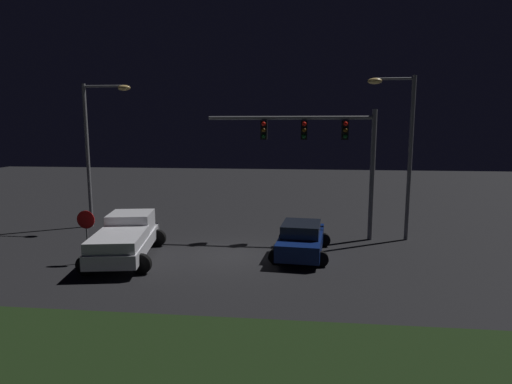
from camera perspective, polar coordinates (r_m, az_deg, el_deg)
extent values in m
plane|color=black|center=(18.90, -3.43, -8.54)|extent=(80.00, 80.00, 0.00)
cube|color=silver|center=(18.93, -17.33, -6.76)|extent=(2.92, 5.67, 0.55)
cube|color=silver|center=(19.89, -16.64, -3.92)|extent=(2.15, 2.19, 0.85)
cube|color=black|center=(19.86, -16.65, -3.56)|extent=(2.00, 1.81, 0.51)
cube|color=silver|center=(17.79, -18.19, -6.12)|extent=(2.42, 3.31, 0.45)
cylinder|color=black|center=(21.07, -18.83, -6.05)|extent=(0.80, 0.22, 0.80)
cylinder|color=black|center=(20.64, -13.26, -6.12)|extent=(0.80, 0.22, 0.80)
cylinder|color=black|center=(17.49, -22.08, -9.22)|extent=(0.80, 0.22, 0.80)
cylinder|color=black|center=(16.97, -15.36, -9.43)|extent=(0.80, 0.22, 0.80)
cube|color=navy|center=(18.84, 6.21, -6.70)|extent=(2.19, 4.55, 0.70)
cube|color=black|center=(18.44, 6.17, -5.03)|extent=(1.78, 2.14, 0.55)
cylinder|color=black|center=(20.44, 3.99, -6.28)|extent=(0.64, 0.22, 0.64)
cylinder|color=black|center=(20.30, 9.18, -6.48)|extent=(0.64, 0.22, 0.64)
cylinder|color=black|center=(17.60, 2.73, -8.75)|extent=(0.64, 0.22, 0.64)
cylinder|color=black|center=(17.43, 8.79, -9.01)|extent=(0.64, 0.22, 0.64)
cylinder|color=slate|center=(21.57, 15.53, 2.13)|extent=(0.24, 0.24, 6.50)
cylinder|color=slate|center=(21.16, 4.66, 10.03)|extent=(8.20, 0.18, 0.18)
cube|color=black|center=(21.26, 12.01, 8.25)|extent=(0.32, 0.44, 0.95)
sphere|color=red|center=(21.03, 12.10, 9.06)|extent=(0.22, 0.22, 0.22)
sphere|color=#59380A|center=(21.03, 12.07, 8.24)|extent=(0.22, 0.22, 0.22)
sphere|color=#0C4719|center=(21.03, 12.05, 7.43)|extent=(0.22, 0.22, 0.22)
cube|color=black|center=(21.15, 6.56, 8.38)|extent=(0.32, 0.44, 0.95)
sphere|color=red|center=(20.92, 6.57, 9.20)|extent=(0.22, 0.22, 0.22)
sphere|color=#59380A|center=(20.92, 6.56, 8.37)|extent=(0.22, 0.22, 0.22)
sphere|color=#0C4719|center=(20.92, 6.55, 7.55)|extent=(0.22, 0.22, 0.22)
cube|color=black|center=(21.23, 1.09, 8.43)|extent=(0.32, 0.44, 0.95)
sphere|color=red|center=(21.00, 1.04, 9.25)|extent=(0.22, 0.22, 0.22)
sphere|color=#59380A|center=(21.00, 1.04, 8.43)|extent=(0.22, 0.22, 0.22)
sphere|color=#0C4719|center=(21.00, 1.03, 7.61)|extent=(0.22, 0.22, 0.22)
cylinder|color=slate|center=(25.43, -21.92, 4.47)|extent=(0.20, 0.20, 8.01)
cylinder|color=slate|center=(24.96, -20.02, 13.38)|extent=(2.31, 0.12, 0.12)
ellipsoid|color=#F9CC72|center=(24.48, -17.51, 13.36)|extent=(0.70, 0.44, 0.30)
cylinder|color=slate|center=(22.01, 20.22, 4.13)|extent=(0.20, 0.20, 8.09)
cylinder|color=slate|center=(21.88, 18.35, 14.43)|extent=(1.85, 0.12, 0.12)
ellipsoid|color=#F9CC72|center=(21.70, 15.88, 14.32)|extent=(0.70, 0.44, 0.30)
cylinder|color=slate|center=(18.89, -21.99, -5.71)|extent=(0.07, 0.07, 2.20)
cylinder|color=#B20C0F|center=(18.70, -22.16, -3.50)|extent=(0.76, 0.03, 0.76)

